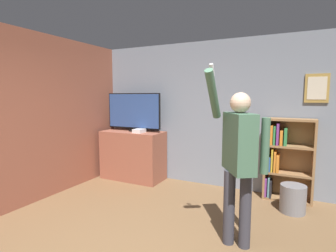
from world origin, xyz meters
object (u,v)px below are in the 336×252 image
(television, at_px, (134,112))
(game_console, at_px, (139,131))
(waste_bin, at_px, (293,199))
(bookshelf, at_px, (284,158))
(person, at_px, (239,154))

(television, distance_m, game_console, 0.45)
(television, xyz_separation_m, game_console, (0.22, -0.15, -0.36))
(game_console, bearing_deg, waste_bin, -3.81)
(waste_bin, bearing_deg, bookshelf, 109.70)
(person, bearing_deg, television, -155.95)
(television, xyz_separation_m, waste_bin, (2.98, -0.33, -1.18))
(game_console, relative_size, waste_bin, 0.56)
(bookshelf, relative_size, person, 0.66)
(game_console, height_order, person, person)
(game_console, bearing_deg, television, 145.73)
(television, relative_size, bookshelf, 0.90)
(television, height_order, bookshelf, television)
(television, xyz_separation_m, bookshelf, (2.81, 0.13, -0.69))
(television, relative_size, waste_bin, 2.96)
(bookshelf, xyz_separation_m, waste_bin, (0.17, -0.47, -0.49))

